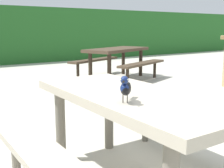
% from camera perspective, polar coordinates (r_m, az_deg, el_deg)
% --- Properties ---
extents(picnic_table_foreground, '(1.71, 1.81, 0.74)m').
position_cam_1_polar(picnic_table_foreground, '(2.27, 3.51, -6.21)').
color(picnic_table_foreground, '#B2A893').
rests_on(picnic_table_foreground, ground).
extents(bird_grackle, '(0.21, 0.23, 0.18)m').
position_cam_1_polar(bird_grackle, '(1.89, 2.54, -0.66)').
color(bird_grackle, black).
rests_on(bird_grackle, picnic_table_foreground).
extents(picnic_table_mid_right, '(2.19, 2.17, 0.74)m').
position_cam_1_polar(picnic_table_mid_right, '(7.23, 0.96, 5.41)').
color(picnic_table_mid_right, '#473828').
rests_on(picnic_table_mid_right, ground).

